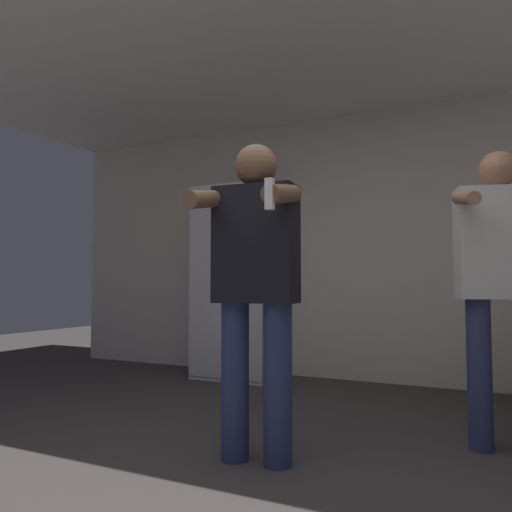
{
  "coord_description": "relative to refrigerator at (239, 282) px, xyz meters",
  "views": [
    {
      "loc": [
        1.04,
        -1.71,
        0.91
      ],
      "look_at": [
        -0.09,
        0.61,
        1.05
      ],
      "focal_mm": 35.0,
      "sensor_mm": 36.0,
      "label": 1
    }
  ],
  "objects": [
    {
      "name": "wall_back",
      "position": [
        1.26,
        0.35,
        0.35
      ],
      "size": [
        7.0,
        0.06,
        2.55
      ],
      "color": "beige",
      "rests_on": "ground_plane"
    },
    {
      "name": "person_man_side",
      "position": [
        2.32,
        -1.29,
        0.05
      ],
      "size": [
        0.59,
        0.57,
        1.65
      ],
      "color": "navy",
      "rests_on": "ground_plane"
    },
    {
      "name": "person_woman_foreground",
      "position": [
        1.17,
        -2.04,
        0.01
      ],
      "size": [
        0.52,
        0.5,
        1.64
      ],
      "color": "navy",
      "rests_on": "ground_plane"
    },
    {
      "name": "ceiling_slab",
      "position": [
        1.26,
        -1.16,
        1.65
      ],
      "size": [
        7.0,
        3.47,
        0.05
      ],
      "color": "silver",
      "rests_on": "wall_back"
    },
    {
      "name": "refrigerator",
      "position": [
        0.0,
        0.0,
        0.0
      ],
      "size": [
        0.77,
        0.67,
        1.86
      ],
      "color": "silver",
      "rests_on": "ground_plane"
    }
  ]
}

